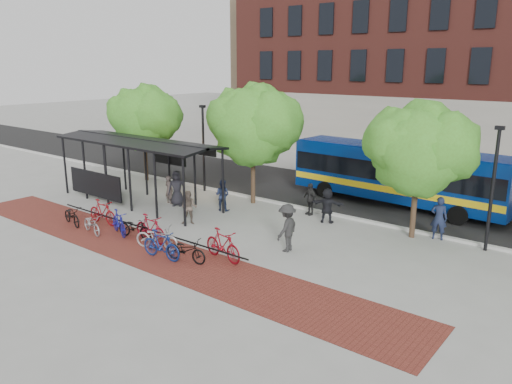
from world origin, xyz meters
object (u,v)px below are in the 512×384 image
Objects in this scene: lamp_post_right at (493,186)px; bike_4 at (135,227)px; bike_2 at (92,224)px; lamp_post_left at (203,146)px; bike_8 at (186,250)px; bus_shelter at (136,149)px; bike_7 at (161,245)px; bike_1 at (103,212)px; pedestrian_1 at (169,190)px; tree_a at (145,115)px; bike_9 at (223,245)px; bike_3 at (119,223)px; bike_5 at (151,228)px; bike_0 at (72,215)px; pedestrian_9 at (287,228)px; bike_6 at (157,237)px; pedestrian_7 at (439,218)px; tree_c at (421,147)px; pedestrian_4 at (310,199)px; pedestrian_0 at (177,188)px; tree_b at (255,122)px; pedestrian_8 at (189,208)px; bus at (398,172)px; pedestrian_5 at (327,205)px.

lamp_post_right reaches higher than bike_4.
lamp_post_left is at bearing 21.88° from bike_2.
bike_8 is (7.21, -8.47, -2.27)m from lamp_post_left.
bus_shelter is 5.49× the size of bike_7.
bike_1 is 4.46m from pedestrian_1.
bike_4 is (1.98, 0.84, 0.03)m from bike_2.
tree_a is 15.12m from bike_8.
bike_9 is (1.96, 1.43, 0.04)m from bike_7.
bike_2 is at bearing 102.62° from bike_4.
bike_1 is at bearing 96.56° from bike_3.
lamp_post_right is at bearing -53.24° from bike_5.
pedestrian_9 is at bearing -57.83° from bike_0.
pedestrian_7 is at bearing -64.77° from bike_6.
tree_c is 6.35m from pedestrian_4.
bike_3 is 1.01× the size of bike_8.
pedestrian_4 is at bearing -1.62° from lamp_post_left.
bus_shelter reaches higher than pedestrian_4.
pedestrian_0 is 8.72m from pedestrian_9.
bus_shelter is 2.07× the size of lamp_post_left.
tree_b is 3.97× the size of pedestrian_8.
bus is (10.36, 4.18, -0.92)m from lamp_post_left.
lamp_post_left is 3.13× the size of pedestrian_4.
tree_b is at bearing 180.00° from tree_c.
tree_a reaches higher than pedestrian_8.
pedestrian_7 is (6.76, 8.60, 0.48)m from bike_8.
bike_5 is at bearing -113.47° from bus.
tree_c is 14.86m from bike_2.
lamp_post_left is at bearing 31.96° from bike_5.
lamp_post_right reaches higher than bike_8.
lamp_post_left is 7.87m from pedestrian_4.
bike_7 is (-4.12, -13.06, -1.24)m from bus.
bus reaches higher than bike_1.
lamp_post_right is 8.60m from pedestrian_4.
bike_4 is 8.79m from pedestrian_4.
bike_8 is at bearing -76.10° from bike_0.
bike_1 is at bearing -149.20° from tree_c.
pedestrian_8 is (-2.30, 3.77, 0.24)m from bike_7.
pedestrian_5 is at bearing -51.93° from bike_1.
bike_3 reaches higher than bike_0.
bus reaches higher than bike_5.
tree_a is 12.53m from bike_5.
bike_0 is 1.05× the size of pedestrian_5.
lamp_post_right is 15.36m from pedestrian_0.
pedestrian_4 is at bearing -23.27° from bike_2.
bike_9 is (-7.80, -7.45, -2.13)m from lamp_post_right.
pedestrian_5 is 1.05× the size of pedestrian_8.
tree_b is 8.52m from bike_5.
bike_5 is at bearing -94.23° from bike_1.
bike_1 is 1.02× the size of pedestrian_0.
pedestrian_0 reaches higher than bike_4.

